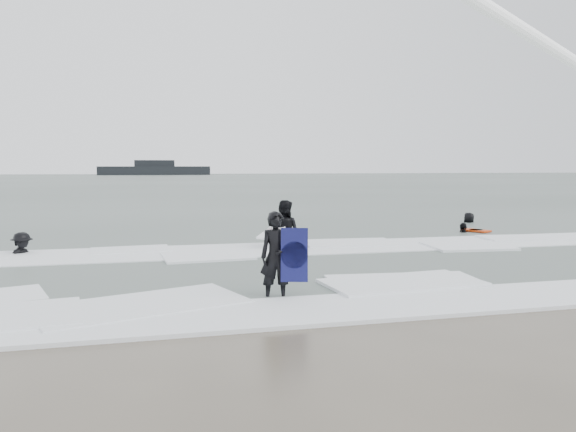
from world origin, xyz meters
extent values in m
plane|color=brown|center=(0.00, 0.00, 0.00)|extent=(320.00, 320.00, 0.00)
plane|color=#47544C|center=(0.00, 80.00, 0.06)|extent=(320.00, 320.00, 0.00)
imported|color=black|center=(-1.32, 0.36, 0.00)|extent=(0.62, 0.42, 1.63)
imported|color=black|center=(0.24, 6.53, 0.00)|extent=(1.22, 1.15, 1.98)
imported|color=black|center=(-6.95, 6.78, 0.00)|extent=(1.06, 1.10, 1.50)
imported|color=black|center=(7.30, 8.53, 0.00)|extent=(0.88, 0.94, 1.55)
imported|color=black|center=(9.40, 11.62, 0.00)|extent=(0.93, 0.92, 1.63)
cube|color=white|center=(0.00, -0.60, 0.03)|extent=(30.03, 2.32, 0.07)
cube|color=white|center=(0.00, 6.00, 0.04)|extent=(30.00, 2.60, 0.09)
cube|color=black|center=(-3.31, 141.59, 1.18)|extent=(28.40, 5.07, 2.23)
cube|color=black|center=(-3.31, 141.59, 3.10)|extent=(10.14, 3.04, 1.62)
camera|label=1|loc=(-3.44, -9.43, 2.43)|focal=35.00mm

